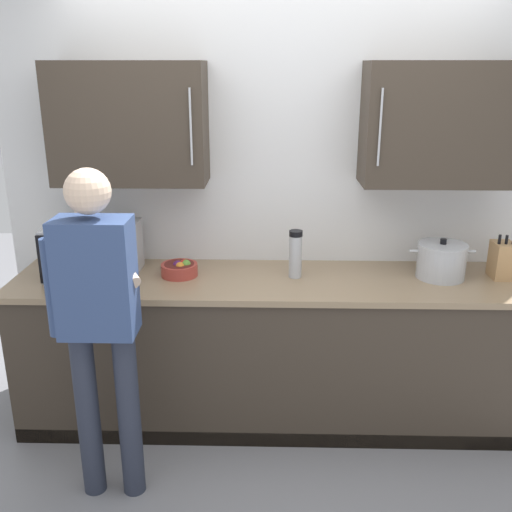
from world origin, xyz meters
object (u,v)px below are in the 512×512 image
Objects in this scene: stock_pot at (441,261)px; person_figure at (98,311)px; thermos_flask at (295,254)px; knife_block at (502,260)px; microwave_oven at (89,250)px; fruit_bowl at (180,269)px.

person_figure is (-1.75, -0.71, -0.02)m from stock_pot.
thermos_flask is 1.03× the size of knife_block.
microwave_oven is 2.38× the size of fruit_bowl.
thermos_flask is 0.67m from fruit_bowl.
stock_pot is at bearing 0.89° from thermos_flask.
thermos_flask is at bearing -178.92° from knife_block.
stock_pot is at bearing -178.47° from knife_block.
thermos_flask is at bearing -179.11° from stock_pot.
microwave_oven is at bearing -179.64° from knife_block.
person_figure reaches higher than knife_block.
person_figure is (-0.93, -0.69, -0.05)m from thermos_flask.
person_figure is at bearing -70.68° from microwave_oven.
knife_block is at bearing 1.53° from stock_pot.
stock_pot is 0.23× the size of person_figure.
microwave_oven is 1.82× the size of thermos_flask.
microwave_oven is at bearing -179.84° from stock_pot.
stock_pot is at bearing 21.99° from person_figure.
microwave_oven is at bearing 179.65° from thermos_flask.
knife_block is at bearing 0.59° from fruit_bowl.
fruit_bowl is at bearing 179.73° from thermos_flask.
knife_block is 1.27× the size of fruit_bowl.
person_figure is at bearing -110.94° from fruit_bowl.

